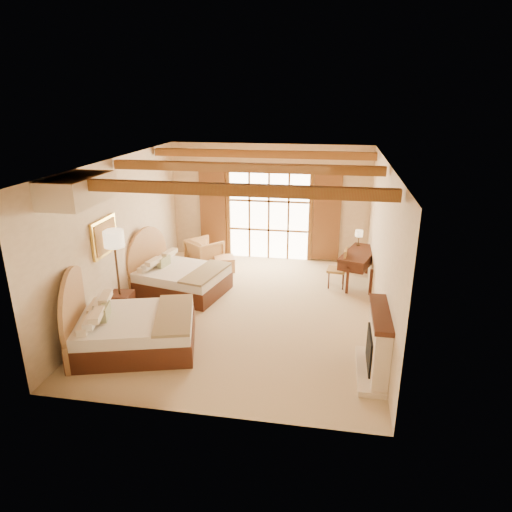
% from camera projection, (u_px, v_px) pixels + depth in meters
% --- Properties ---
extents(floor, '(7.00, 7.00, 0.00)m').
position_uv_depth(floor, '(245.00, 310.00, 9.93)').
color(floor, '#D1B28E').
rests_on(floor, ground).
extents(wall_back, '(5.50, 0.00, 5.50)m').
position_uv_depth(wall_back, '(269.00, 203.00, 12.65)').
color(wall_back, beige).
rests_on(wall_back, ground).
extents(wall_left, '(0.00, 7.00, 7.00)m').
position_uv_depth(wall_left, '(120.00, 233.00, 9.84)').
color(wall_left, beige).
rests_on(wall_left, ground).
extents(wall_right, '(0.00, 7.00, 7.00)m').
position_uv_depth(wall_right, '(382.00, 247.00, 8.96)').
color(wall_right, beige).
rests_on(wall_right, ground).
extents(ceiling, '(7.00, 7.00, 0.00)m').
position_uv_depth(ceiling, '(244.00, 161.00, 8.87)').
color(ceiling, '#B1743C').
rests_on(ceiling, ground).
extents(ceiling_beams, '(5.39, 4.60, 0.18)m').
position_uv_depth(ceiling_beams, '(244.00, 168.00, 8.91)').
color(ceiling_beams, brown).
rests_on(ceiling_beams, ceiling).
extents(french_doors, '(3.95, 0.08, 2.60)m').
position_uv_depth(french_doors, '(269.00, 215.00, 12.71)').
color(french_doors, white).
rests_on(french_doors, ground).
extents(fireplace, '(0.46, 1.40, 1.16)m').
position_uv_depth(fireplace, '(377.00, 347.00, 7.49)').
color(fireplace, beige).
rests_on(fireplace, ground).
extents(painting, '(0.06, 0.95, 0.75)m').
position_uv_depth(painting, '(105.00, 237.00, 9.09)').
color(painting, '#E2BB4C').
rests_on(painting, wall_left).
extents(canopy_valance, '(0.70, 1.40, 0.45)m').
position_uv_depth(canopy_valance, '(77.00, 190.00, 7.48)').
color(canopy_valance, beige).
rests_on(canopy_valance, ceiling).
extents(bed_near, '(2.53, 2.11, 1.40)m').
position_uv_depth(bed_near, '(127.00, 327.00, 8.33)').
color(bed_near, '#431F11').
rests_on(bed_near, floor).
extents(bed_far, '(2.28, 1.89, 1.30)m').
position_uv_depth(bed_far, '(175.00, 276.00, 10.72)').
color(bed_far, '#431F11').
rests_on(bed_far, floor).
extents(nightstand, '(0.48, 0.48, 0.53)m').
position_uv_depth(nightstand, '(122.00, 305.00, 9.55)').
color(nightstand, '#431F11').
rests_on(nightstand, floor).
extents(floor_lamp, '(0.40, 0.40, 1.90)m').
position_uv_depth(floor_lamp, '(114.00, 244.00, 9.07)').
color(floor_lamp, '#3D2A1A').
rests_on(floor_lamp, floor).
extents(armchair, '(1.15, 1.15, 0.75)m').
position_uv_depth(armchair, '(205.00, 253.00, 12.38)').
color(armchair, tan).
rests_on(armchair, floor).
extents(ottoman, '(0.66, 0.66, 0.37)m').
position_uv_depth(ottoman, '(224.00, 264.00, 12.11)').
color(ottoman, tan).
rests_on(ottoman, floor).
extents(desk, '(1.07, 1.62, 0.80)m').
position_uv_depth(desk, '(358.00, 266.00, 11.23)').
color(desk, '#431F11').
rests_on(desk, floor).
extents(desk_chair, '(0.48, 0.47, 0.98)m').
position_uv_depth(desk_chair, '(337.00, 275.00, 11.05)').
color(desk_chair, olive).
rests_on(desk_chair, floor).
extents(desk_lamp, '(0.19, 0.19, 0.39)m').
position_uv_depth(desk_lamp, '(359.00, 234.00, 11.54)').
color(desk_lamp, '#3D2A1A').
rests_on(desk_lamp, desk).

